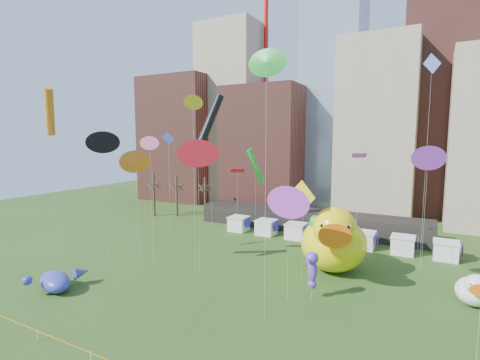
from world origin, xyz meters
The scene contains 25 objects.
skyline centered at (2.25, 61.06, 21.44)m, with size 101.00×23.00×68.00m.
pavilion centered at (-4.00, 42.00, 1.60)m, with size 38.00×6.00×3.20m, color black.
vendor_tents centered at (1.02, 36.00, 1.11)m, with size 33.24×2.80×2.40m.
bare_trees centered at (-30.17, 40.54, 4.01)m, with size 8.44×6.44×8.50m.
big_duck centered at (4.36, 25.20, 3.67)m, with size 9.55×11.24×8.00m.
small_duck centered at (17.97, 22.68, 1.52)m, with size 3.29×4.35×3.30m.
seahorse_green centered at (2.61, 24.07, 4.88)m, with size 1.76×2.04×6.69m.
seahorse_purple centered at (4.33, 17.03, 3.16)m, with size 1.40×1.66×4.67m.
whale_inflatable centered at (-19.18, 6.68, 0.99)m, with size 5.49×6.17×2.16m.
kite_0 centered at (-12.96, 33.69, 10.26)m, with size 1.89×1.64×10.67m.
kite_1 centered at (-15.54, 16.95, 14.76)m, with size 1.60×0.68×15.62m.
kite_2 centered at (-14.64, 28.80, 18.17)m, with size 3.12×4.23×21.73m.
kite_3 centered at (1.96, 11.23, 21.31)m, with size 2.22×0.28×22.46m.
kite_4 centered at (-9.27, 16.95, 19.14)m, with size 0.84×1.56×20.04m.
kite_5 centered at (-16.39, 21.33, 14.63)m, with size 1.35×0.93×16.16m.
kite_6 centered at (-21.57, 8.66, 18.12)m, with size 2.88×2.32×20.61m.
kite_7 centered at (13.42, 30.58, 13.15)m, with size 2.58×1.67×14.54m.
kite_8 centered at (-8.71, 16.98, 13.73)m, with size 2.66×2.12×15.25m.
kite_9 centered at (6.17, 28.84, 13.21)m, with size 1.67×1.40×13.67m.
kite_10 centered at (-21.68, 15.44, 14.87)m, with size 1.75×2.42×16.22m.
kite_11 centered at (-9.92, 33.93, 11.06)m, with size 2.65×3.27×13.87m.
kite_12 centered at (1.96, 21.09, 9.36)m, with size 2.95×0.95×10.98m.
kite_13 centered at (13.24, 30.32, 22.66)m, with size 1.82×1.39×24.66m.
kite_14 centered at (-15.43, 14.49, 12.76)m, with size 1.18×2.50×14.04m.
kite_15 centered at (2.38, 15.59, 9.52)m, with size 3.06×0.95×11.05m.
Camera 1 is at (13.99, -15.52, 15.54)m, focal length 27.00 mm.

